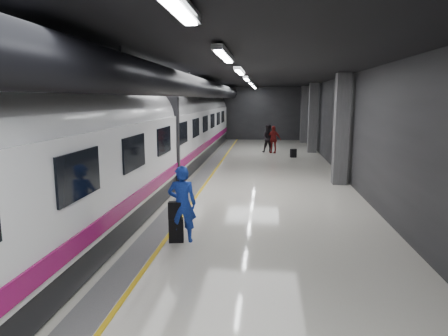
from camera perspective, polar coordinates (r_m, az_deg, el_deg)
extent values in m
plane|color=silver|center=(15.12, 0.12, -3.46)|extent=(40.00, 40.00, 0.00)
cube|color=black|center=(14.75, 0.12, 13.81)|extent=(10.00, 40.00, 0.02)
cube|color=#28282B|center=(34.69, 3.49, 7.78)|extent=(10.00, 0.02, 4.50)
cube|color=#28282B|center=(16.06, -18.00, 4.97)|extent=(0.02, 40.00, 4.50)
cube|color=#28282B|center=(15.10, 19.42, 4.62)|extent=(0.02, 40.00, 4.50)
cube|color=slate|center=(15.31, -4.93, -3.31)|extent=(0.65, 39.80, 0.01)
cube|color=yellow|center=(15.24, -3.45, -3.35)|extent=(0.10, 39.80, 0.01)
cylinder|color=black|center=(14.91, -4.96, 11.62)|extent=(0.80, 38.00, 0.80)
cube|color=silver|center=(8.73, 0.06, 15.92)|extent=(0.22, 2.60, 0.10)
cube|color=silver|center=(13.70, 2.26, 13.69)|extent=(0.22, 2.60, 0.10)
cube|color=silver|center=(18.68, 3.27, 12.65)|extent=(0.22, 2.60, 0.10)
cube|color=silver|center=(23.67, 3.85, 12.04)|extent=(0.22, 2.60, 0.10)
cube|color=silver|center=(28.66, 4.23, 11.65)|extent=(0.22, 2.60, 0.10)
cube|color=silver|center=(32.66, 4.45, 11.42)|extent=(0.22, 2.60, 0.10)
cube|color=#515154|center=(16.96, 16.38, 5.29)|extent=(0.55, 0.55, 4.50)
cube|color=#515154|center=(26.84, 12.56, 6.97)|extent=(0.55, 0.55, 4.50)
cube|color=#515154|center=(32.80, 11.37, 7.49)|extent=(0.55, 0.55, 4.50)
cube|color=black|center=(15.70, -11.78, -1.87)|extent=(2.80, 38.00, 0.60)
cube|color=white|center=(15.48, -11.96, 3.22)|extent=(2.90, 38.00, 2.20)
cylinder|color=white|center=(15.40, -12.08, 6.73)|extent=(2.80, 38.00, 2.80)
cube|color=#880C52|center=(15.21, -6.57, 0.20)|extent=(0.04, 38.00, 0.35)
cube|color=black|center=(15.45, -11.99, 4.14)|extent=(3.05, 0.25, 3.80)
cube|color=black|center=(7.51, -19.96, -0.92)|extent=(0.05, 1.60, 0.85)
cube|color=black|center=(10.26, -12.71, 2.17)|extent=(0.05, 1.60, 0.85)
cube|color=black|center=(13.12, -8.55, 3.92)|extent=(0.05, 1.60, 0.85)
cube|color=black|center=(16.03, -5.88, 5.03)|extent=(0.05, 1.60, 0.85)
cube|color=black|center=(18.97, -4.03, 5.80)|extent=(0.05, 1.60, 0.85)
cube|color=black|center=(21.92, -2.68, 6.35)|extent=(0.05, 1.60, 0.85)
cube|color=black|center=(24.89, -1.64, 6.77)|extent=(0.05, 1.60, 0.85)
cube|color=black|center=(27.86, -0.83, 7.10)|extent=(0.05, 1.60, 0.85)
cube|color=black|center=(30.84, -0.17, 7.36)|extent=(0.05, 1.60, 0.85)
imported|color=blue|center=(9.81, -6.01, -5.14)|extent=(0.74, 0.52, 1.90)
cube|color=black|center=(9.98, -6.84, -8.82)|extent=(0.40, 0.29, 0.59)
cube|color=black|center=(9.82, -7.02, -6.03)|extent=(0.33, 0.19, 0.42)
imported|color=black|center=(26.23, 6.42, 4.19)|extent=(0.95, 0.76, 1.86)
imported|color=maroon|center=(26.18, 7.03, 4.08)|extent=(1.12, 0.72, 1.77)
cube|color=black|center=(24.42, 9.87, 2.10)|extent=(0.40, 0.32, 0.51)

